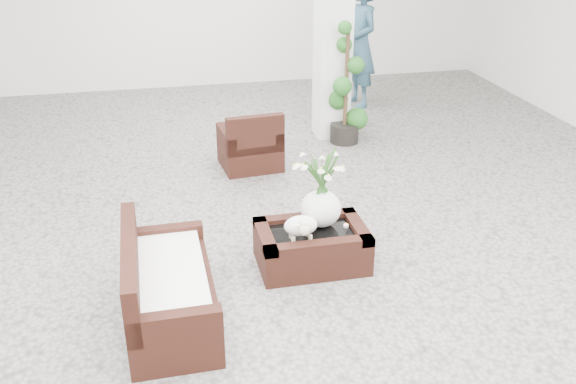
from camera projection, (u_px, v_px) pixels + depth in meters
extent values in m
plane|color=gray|center=(286.00, 251.00, 5.61)|extent=(11.00, 11.00, 0.00)
cube|color=#35170F|center=(312.00, 248.00, 5.34)|extent=(0.90, 0.60, 0.31)
ellipsoid|color=white|center=(301.00, 228.00, 5.12)|extent=(0.28, 0.23, 0.21)
cylinder|color=white|center=(346.00, 225.00, 5.35)|extent=(0.04, 0.04, 0.03)
cube|color=#35170F|center=(250.00, 138.00, 7.20)|extent=(0.70, 0.67, 0.68)
cube|color=#35170F|center=(169.00, 279.00, 4.58)|extent=(0.63, 1.29, 0.68)
imported|color=#2B4D61|center=(360.00, 44.00, 9.08)|extent=(0.54, 0.72, 1.80)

